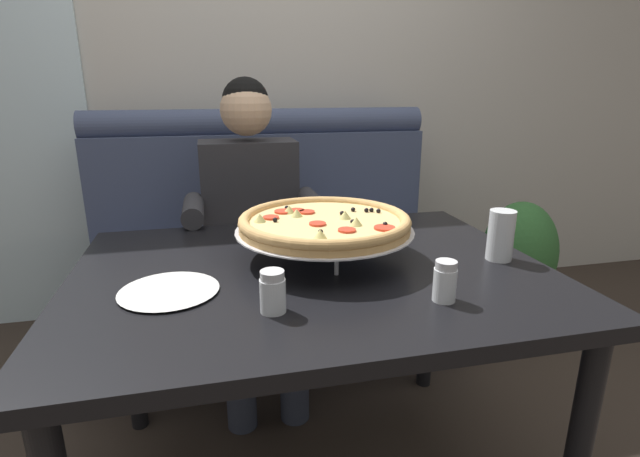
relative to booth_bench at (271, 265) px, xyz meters
The scene contains 11 objects.
back_wall_with_window 1.15m from the booth_bench, 90.00° to the left, with size 6.00×0.12×2.80m, color beige.
booth_bench is the anchor object (origin of this frame).
dining_table 1.00m from the booth_bench, 90.00° to the right, with size 1.30×0.98×0.75m.
diner_main 0.42m from the booth_bench, 110.94° to the right, with size 0.54×0.64×1.27m.
pizza 1.00m from the booth_bench, 86.66° to the right, with size 0.52×0.52×0.14m.
shaker_oregano 1.27m from the booth_bench, 96.79° to the right, with size 0.06×0.06×0.10m.
shaker_pepper_flakes 1.32m from the booth_bench, 78.23° to the right, with size 0.05×0.05×0.10m.
plate_near_left 1.17m from the booth_bench, 110.00° to the right, with size 0.24×0.24×0.02m.
drinking_glass 1.23m from the booth_bench, 61.85° to the right, with size 0.07×0.07×0.15m.
patio_chair 1.66m from the booth_bench, 141.31° to the left, with size 0.40×0.40×0.86m.
potted_plant 1.23m from the booth_bench, 10.63° to the right, with size 0.36×0.36×0.70m.
Camera 1 is at (-0.26, -1.21, 1.24)m, focal length 26.69 mm.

